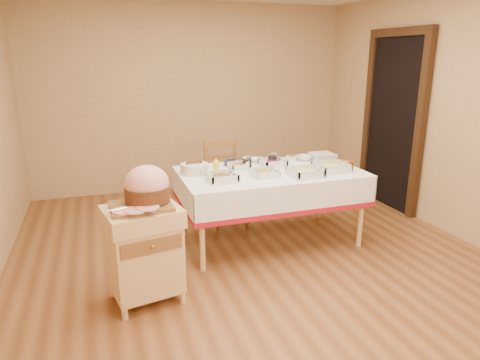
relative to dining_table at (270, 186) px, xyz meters
name	(u,v)px	position (x,y,z in m)	size (l,w,h in m)	color
room_shell	(253,123)	(-0.30, -0.30, 0.70)	(5.00, 5.00, 5.00)	brown
doorway	(393,119)	(1.90, 0.60, 0.51)	(0.09, 1.10, 2.20)	black
dining_table	(270,186)	(0.00, 0.00, 0.00)	(1.82, 1.02, 0.76)	#E4BA7D
butcher_cart	(144,249)	(-1.36, -0.75, -0.16)	(0.62, 0.55, 0.78)	#E4BA7D
dining_chair	(225,181)	(-0.28, 0.68, -0.11)	(0.46, 0.44, 0.96)	brown
ham_on_board	(146,189)	(-1.31, -0.71, 0.31)	(0.48, 0.46, 0.32)	brown
serving_dish_a	(222,177)	(-0.56, -0.19, 0.20)	(0.27, 0.26, 0.11)	silver
serving_dish_b	(265,173)	(-0.13, -0.16, 0.19)	(0.24, 0.24, 0.10)	silver
serving_dish_c	(305,172)	(0.25, -0.28, 0.20)	(0.29, 0.29, 0.12)	silver
serving_dish_d	(332,167)	(0.59, -0.19, 0.20)	(0.31, 0.31, 0.12)	silver
serving_dish_e	(239,166)	(-0.28, 0.18, 0.19)	(0.21, 0.20, 0.09)	silver
serving_dish_f	(273,163)	(0.10, 0.16, 0.20)	(0.25, 0.24, 0.12)	silver
small_bowl_left	(188,168)	(-0.79, 0.28, 0.19)	(0.12, 0.12, 0.06)	silver
small_bowl_mid	(230,162)	(-0.32, 0.35, 0.19)	(0.14, 0.14, 0.06)	navy
small_bowl_right	(291,158)	(0.39, 0.33, 0.19)	(0.12, 0.12, 0.06)	silver
bowl_white_imported	(256,160)	(0.00, 0.42, 0.18)	(0.15, 0.15, 0.04)	silver
bowl_small_imported	(304,158)	(0.54, 0.31, 0.19)	(0.17, 0.17, 0.05)	silver
preserve_jar_left	(247,162)	(-0.17, 0.22, 0.22)	(0.10, 0.10, 0.13)	silver
preserve_jar_right	(272,158)	(0.13, 0.27, 0.22)	(0.11, 0.11, 0.13)	silver
mustard_bottle	(216,168)	(-0.57, -0.03, 0.24)	(0.06, 0.06, 0.18)	yellow
bread_basket	(194,168)	(-0.75, 0.15, 0.21)	(0.28, 0.28, 0.12)	silver
plate_stack	(322,156)	(0.74, 0.27, 0.20)	(0.24, 0.24, 0.07)	silver
brass_platter	(337,164)	(0.74, -0.03, 0.18)	(0.36, 0.26, 0.05)	#BC8235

